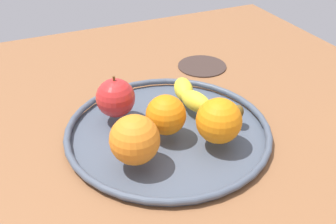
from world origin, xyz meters
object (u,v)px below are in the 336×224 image
(fruit_bowl, at_px, (168,130))
(orange_front_left, at_px, (135,140))
(orange_center, at_px, (166,115))
(apple, at_px, (116,98))
(orange_back_left, at_px, (219,121))
(ambient_coaster, at_px, (202,65))
(banana, at_px, (201,100))

(fruit_bowl, xyz_separation_m, orange_front_left, (0.06, -0.08, 0.05))
(orange_center, bearing_deg, apple, -144.66)
(orange_back_left, xyz_separation_m, orange_center, (-0.06, -0.07, -0.00))
(orange_back_left, bearing_deg, apple, -137.30)
(apple, relative_size, orange_front_left, 1.01)
(orange_center, bearing_deg, orange_front_left, -55.99)
(ambient_coaster, bearing_deg, orange_center, -40.30)
(orange_back_left, relative_size, orange_front_left, 0.97)
(apple, distance_m, ambient_coaster, 0.30)
(apple, bearing_deg, orange_center, 35.34)
(fruit_bowl, height_order, orange_back_left, orange_back_left)
(orange_back_left, distance_m, orange_front_left, 0.15)
(orange_back_left, xyz_separation_m, orange_front_left, (-0.01, -0.15, 0.00))
(banana, bearing_deg, orange_center, -82.61)
(apple, distance_m, orange_back_left, 0.20)
(fruit_bowl, xyz_separation_m, ambient_coaster, (-0.22, 0.18, -0.01))
(banana, xyz_separation_m, apple, (-0.04, -0.15, 0.02))
(fruit_bowl, xyz_separation_m, apple, (-0.07, -0.07, 0.04))
(banana, distance_m, orange_center, 0.10)
(apple, height_order, ambient_coaster, apple)
(fruit_bowl, distance_m, ambient_coaster, 0.28)
(apple, height_order, orange_back_left, apple)
(orange_center, bearing_deg, orange_back_left, 51.40)
(banana, relative_size, orange_center, 2.42)
(apple, xyz_separation_m, orange_front_left, (0.14, -0.01, 0.00))
(orange_front_left, xyz_separation_m, orange_center, (-0.05, 0.07, -0.00))
(banana, relative_size, orange_front_left, 2.14)
(banana, height_order, apple, apple)
(orange_center, xyz_separation_m, ambient_coaster, (-0.23, 0.20, -0.05))
(fruit_bowl, bearing_deg, apple, -135.62)
(fruit_bowl, distance_m, orange_back_left, 0.10)
(ambient_coaster, bearing_deg, orange_back_left, -23.47)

